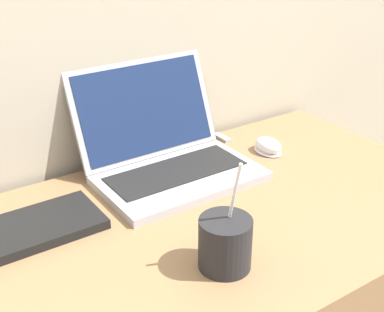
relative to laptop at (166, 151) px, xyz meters
name	(u,v)px	position (x,y,z in m)	size (l,w,h in m)	color
laptop	(166,151)	(0.00, 0.00, 0.00)	(0.37, 0.33, 0.25)	#ADADB2
drink_cup	(225,242)	(-0.11, -0.37, -0.01)	(0.10, 0.10, 0.21)	#232326
computer_mouse	(268,146)	(0.28, -0.05, -0.04)	(0.06, 0.08, 0.04)	white
usb_stick	(222,137)	(0.23, 0.08, -0.05)	(0.02, 0.06, 0.01)	#99999E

